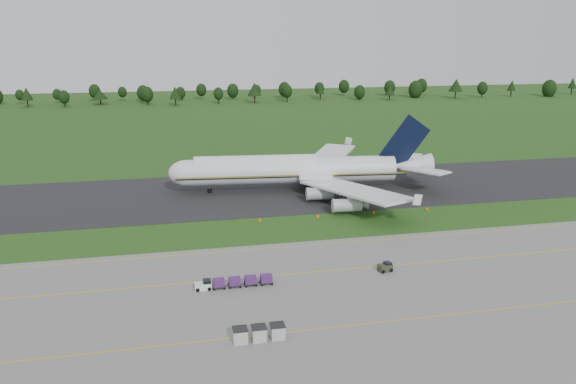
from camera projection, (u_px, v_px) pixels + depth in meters
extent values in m
plane|color=#204514|center=(262.00, 230.00, 111.52)|extent=(600.00, 600.00, 0.00)
cube|color=slate|center=(301.00, 309.00, 79.48)|extent=(300.00, 52.00, 0.06)
cube|color=black|center=(244.00, 193.00, 137.89)|extent=(300.00, 40.00, 0.08)
cube|color=gold|center=(284.00, 275.00, 90.77)|extent=(300.00, 0.25, 0.01)
cube|color=gold|center=(312.00, 329.00, 73.81)|extent=(300.00, 0.20, 0.01)
cube|color=gold|center=(271.00, 248.00, 102.08)|extent=(120.00, 0.20, 0.01)
cylinder|color=black|center=(28.00, 104.00, 300.39)|extent=(0.70, 0.70, 3.90)
cone|color=black|center=(27.00, 94.00, 298.93)|extent=(6.31, 6.31, 6.94)
cylinder|color=black|center=(65.00, 104.00, 301.07)|extent=(0.70, 0.70, 3.65)
sphere|color=black|center=(64.00, 97.00, 300.06)|extent=(5.66, 5.66, 5.66)
cylinder|color=black|center=(101.00, 102.00, 313.61)|extent=(0.70, 0.70, 3.04)
cone|color=black|center=(100.00, 94.00, 312.47)|extent=(8.44, 8.44, 5.41)
cylinder|color=black|center=(148.00, 101.00, 311.87)|extent=(0.70, 0.70, 3.86)
sphere|color=black|center=(147.00, 94.00, 310.80)|extent=(6.64, 6.64, 6.64)
cylinder|color=black|center=(176.00, 102.00, 308.36)|extent=(0.70, 0.70, 3.79)
cone|color=black|center=(175.00, 93.00, 306.94)|extent=(6.42, 6.42, 6.73)
cylinder|color=black|center=(219.00, 100.00, 317.22)|extent=(0.70, 0.70, 3.73)
sphere|color=black|center=(218.00, 94.00, 316.19)|extent=(5.52, 5.52, 5.52)
cylinder|color=black|center=(255.00, 99.00, 321.48)|extent=(0.70, 0.70, 4.17)
cone|color=black|center=(255.00, 89.00, 319.92)|extent=(8.11, 8.11, 7.42)
cylinder|color=black|center=(287.00, 99.00, 324.65)|extent=(0.70, 0.70, 4.18)
sphere|color=black|center=(287.00, 91.00, 323.49)|extent=(5.84, 5.84, 5.84)
cylinder|color=black|center=(320.00, 97.00, 337.04)|extent=(0.70, 0.70, 3.42)
cone|color=black|center=(320.00, 89.00, 335.76)|extent=(5.03, 5.03, 6.08)
cylinder|color=black|center=(359.00, 97.00, 335.77)|extent=(0.70, 0.70, 3.08)
sphere|color=black|center=(360.00, 92.00, 334.92)|extent=(6.53, 6.53, 6.53)
cylinder|color=black|center=(389.00, 97.00, 336.22)|extent=(0.70, 0.70, 2.98)
cone|color=black|center=(390.00, 90.00, 335.11)|extent=(6.49, 6.49, 5.30)
cylinder|color=black|center=(415.00, 95.00, 348.69)|extent=(0.70, 0.70, 3.21)
sphere|color=black|center=(415.00, 90.00, 347.80)|extent=(8.59, 8.59, 8.59)
cylinder|color=black|center=(455.00, 95.00, 344.49)|extent=(0.70, 0.70, 4.26)
cone|color=black|center=(456.00, 85.00, 342.90)|extent=(8.53, 8.53, 7.58)
cylinder|color=black|center=(482.00, 94.00, 349.15)|extent=(0.70, 0.70, 3.80)
sphere|color=black|center=(482.00, 88.00, 348.10)|extent=(6.32, 6.32, 6.32)
cylinder|color=black|center=(511.00, 94.00, 354.24)|extent=(0.70, 0.70, 3.74)
cone|color=black|center=(512.00, 85.00, 352.84)|extent=(5.37, 5.37, 6.65)
cylinder|color=black|center=(549.00, 94.00, 355.20)|extent=(0.70, 0.70, 3.21)
sphere|color=black|center=(549.00, 89.00, 354.32)|extent=(8.76, 8.76, 8.76)
cylinder|color=black|center=(571.00, 91.00, 366.63)|extent=(0.70, 0.70, 4.02)
cone|color=black|center=(573.00, 83.00, 365.12)|extent=(5.18, 5.18, 7.15)
cylinder|color=silver|center=(292.00, 170.00, 138.90)|extent=(51.77, 11.45, 6.38)
cylinder|color=silver|center=(256.00, 165.00, 137.57)|extent=(30.47, 7.94, 4.98)
sphere|color=silver|center=(187.00, 173.00, 136.21)|extent=(6.38, 6.38, 6.38)
cone|color=silver|center=(412.00, 166.00, 141.99)|extent=(10.30, 7.00, 6.06)
cube|color=gold|center=(293.00, 176.00, 135.98)|extent=(56.43, 5.68, 0.31)
cube|color=silver|center=(354.00, 190.00, 124.17)|extent=(18.76, 31.33, 0.49)
cube|color=silver|center=(327.00, 158.00, 156.57)|extent=(23.37, 30.29, 0.49)
cylinder|color=#A1A3AA|center=(320.00, 194.00, 129.58)|extent=(6.45, 3.44, 2.84)
cylinder|color=#A1A3AA|center=(347.00, 205.00, 120.70)|extent=(6.45, 3.44, 2.84)
cylinder|color=#A1A3AA|center=(306.00, 171.00, 150.95)|extent=(6.45, 3.44, 2.84)
cylinder|color=#A1A3AA|center=(316.00, 163.00, 160.73)|extent=(6.45, 3.44, 2.84)
cube|color=black|center=(404.00, 143.00, 140.15)|extent=(12.91, 1.77, 14.23)
cube|color=silver|center=(426.00, 171.00, 135.69)|extent=(9.47, 12.48, 0.40)
cube|color=silver|center=(408.00, 159.00, 148.41)|extent=(10.90, 12.09, 0.40)
cylinder|color=slate|center=(210.00, 189.00, 137.89)|extent=(0.32, 0.32, 1.95)
cylinder|color=black|center=(210.00, 191.00, 138.00)|extent=(1.23, 0.91, 1.15)
cylinder|color=slate|center=(315.00, 190.00, 136.77)|extent=(0.32, 0.32, 1.95)
cylinder|color=black|center=(315.00, 192.00, 136.87)|extent=(1.23, 0.91, 1.15)
cylinder|color=slate|center=(310.00, 182.00, 144.40)|extent=(0.32, 0.32, 1.95)
cylinder|color=black|center=(310.00, 184.00, 144.51)|extent=(1.23, 0.91, 1.15)
cube|color=silver|center=(203.00, 286.00, 85.32)|extent=(2.55, 1.38, 1.08)
cylinder|color=black|center=(198.00, 290.00, 84.56)|extent=(0.59, 0.22, 0.59)
cube|color=black|center=(219.00, 286.00, 85.84)|extent=(1.97, 1.47, 0.12)
cube|color=#431D5A|center=(219.00, 282.00, 85.68)|extent=(1.77, 1.38, 1.08)
cylinder|color=black|center=(214.00, 289.00, 85.08)|extent=(0.33, 0.15, 0.33)
cube|color=black|center=(235.00, 285.00, 86.33)|extent=(1.97, 1.47, 0.12)
cube|color=#431D5A|center=(235.00, 281.00, 86.17)|extent=(1.77, 1.38, 1.08)
cylinder|color=black|center=(230.00, 288.00, 85.57)|extent=(0.33, 0.15, 0.33)
cube|color=black|center=(251.00, 283.00, 86.82)|extent=(1.97, 1.47, 0.12)
cube|color=#431D5A|center=(251.00, 280.00, 86.66)|extent=(1.77, 1.38, 1.08)
cylinder|color=black|center=(246.00, 287.00, 86.06)|extent=(0.33, 0.15, 0.33)
cube|color=black|center=(266.00, 282.00, 87.31)|extent=(1.97, 1.47, 0.12)
cube|color=#431D5A|center=(266.00, 278.00, 87.15)|extent=(1.77, 1.38, 1.08)
cylinder|color=black|center=(262.00, 285.00, 86.55)|extent=(0.33, 0.15, 0.33)
cylinder|color=black|center=(203.00, 288.00, 85.38)|extent=(0.59, 0.22, 0.59)
cube|color=#2F3122|center=(385.00, 268.00, 91.91)|extent=(2.44, 1.75, 1.22)
cylinder|color=black|center=(382.00, 271.00, 91.21)|extent=(0.62, 0.22, 0.62)
cylinder|color=black|center=(388.00, 267.00, 92.77)|extent=(0.62, 0.22, 0.62)
cube|color=#AFAFAF|center=(240.00, 335.00, 70.64)|extent=(1.77, 1.77, 1.77)
cube|color=black|center=(240.00, 329.00, 70.39)|extent=(1.88, 1.88, 0.09)
cube|color=#AFAFAF|center=(259.00, 333.00, 71.12)|extent=(1.77, 1.77, 1.77)
cube|color=black|center=(259.00, 327.00, 70.87)|extent=(1.88, 1.88, 0.09)
cube|color=#AFAFAF|center=(277.00, 331.00, 71.60)|extent=(1.77, 1.77, 1.77)
cube|color=black|center=(277.00, 325.00, 71.35)|extent=(1.88, 1.88, 0.09)
cube|color=orange|center=(260.00, 220.00, 116.67)|extent=(0.50, 0.12, 0.60)
cube|color=black|center=(260.00, 222.00, 116.74)|extent=(0.30, 0.30, 0.04)
cube|color=orange|center=(318.00, 216.00, 119.16)|extent=(0.50, 0.12, 0.60)
cube|color=black|center=(318.00, 218.00, 119.23)|extent=(0.30, 0.30, 0.04)
cube|color=orange|center=(374.00, 213.00, 121.65)|extent=(0.50, 0.12, 0.60)
cube|color=black|center=(374.00, 214.00, 121.72)|extent=(0.30, 0.30, 0.04)
cube|color=orange|center=(427.00, 209.00, 124.14)|extent=(0.50, 0.12, 0.60)
cube|color=black|center=(427.00, 210.00, 124.21)|extent=(0.30, 0.30, 0.04)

